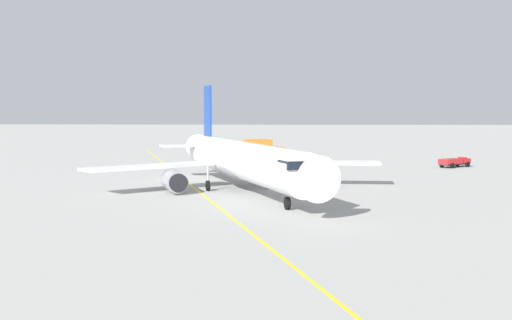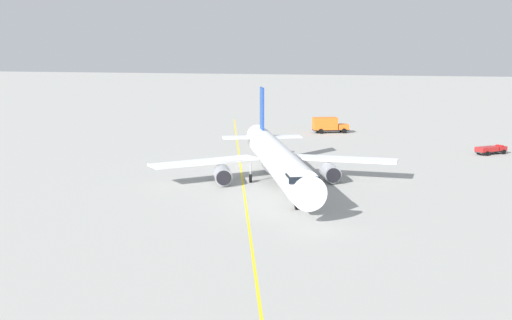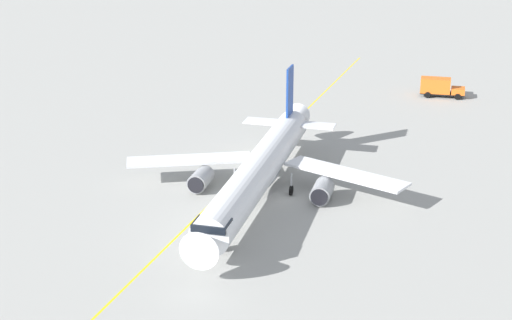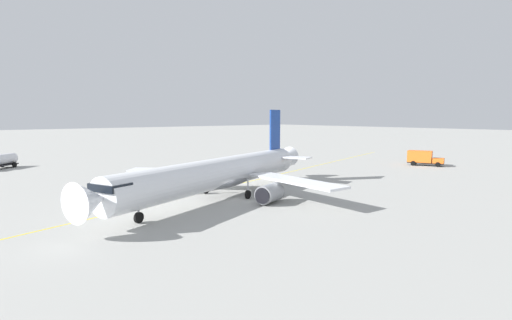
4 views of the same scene
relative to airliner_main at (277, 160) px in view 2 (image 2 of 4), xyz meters
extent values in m
plane|color=#9E9E99|center=(1.39, -0.01, -3.08)|extent=(600.00, 600.00, 0.00)
cylinder|color=white|center=(0.18, -0.49, 0.19)|extent=(15.70, 34.84, 3.82)
cone|color=white|center=(6.64, -18.39, 0.19)|extent=(4.43, 4.05, 3.63)
cone|color=white|center=(-6.39, 17.69, 0.49)|extent=(4.41, 4.86, 3.25)
cube|color=black|center=(5.89, -16.32, 1.05)|extent=(3.87, 3.36, 0.70)
ellipsoid|color=slate|center=(-0.43, 1.19, -0.86)|extent=(7.59, 13.24, 2.10)
cube|color=#193D93|center=(-5.15, 14.27, 5.22)|extent=(1.31, 3.09, 6.24)
cube|color=white|center=(-2.03, 15.40, 0.95)|extent=(5.69, 4.18, 0.20)
cube|color=white|center=(-8.27, 13.14, 0.95)|extent=(5.69, 4.18, 0.20)
cube|color=white|center=(7.74, 5.61, -0.48)|extent=(14.70, 4.14, 0.28)
cube|color=white|center=(-9.54, -0.62, -0.48)|extent=(12.97, 12.34, 0.28)
cylinder|color=gray|center=(6.52, 2.56, -1.83)|extent=(3.30, 4.13, 2.21)
cylinder|color=black|center=(7.15, 0.82, -1.83)|extent=(1.82, 0.78, 1.88)
cylinder|color=gray|center=(-6.65, -2.19, -1.83)|extent=(3.30, 4.13, 2.21)
cylinder|color=black|center=(-6.02, -3.93, -1.83)|extent=(1.82, 0.78, 1.88)
cylinder|color=#9EA0A5|center=(4.78, -13.23, -1.50)|extent=(0.20, 0.20, 2.05)
cylinder|color=black|center=(4.78, -13.23, -2.53)|extent=(0.66, 1.14, 1.10)
cylinder|color=#9EA0A5|center=(2.68, 2.31, -1.50)|extent=(0.20, 0.20, 2.05)
cylinder|color=black|center=(2.68, 2.31, -2.53)|extent=(0.66, 1.14, 1.10)
cylinder|color=#9EA0A5|center=(-3.54, 0.07, -1.50)|extent=(0.20, 0.20, 2.05)
cylinder|color=black|center=(-3.54, 0.07, -2.53)|extent=(0.66, 1.14, 1.10)
cube|color=#232326|center=(29.24, 31.07, -2.60)|extent=(5.16, 4.72, 0.20)
cube|color=red|center=(30.69, 32.31, -2.17)|extent=(2.43, 2.45, 0.65)
cube|color=black|center=(31.23, 32.77, -2.08)|extent=(1.06, 1.22, 0.36)
cube|color=red|center=(28.54, 30.48, -2.15)|extent=(3.94, 3.74, 0.70)
cube|color=red|center=(30.69, 32.31, -1.75)|extent=(1.29, 1.36, 0.16)
cylinder|color=black|center=(30.09, 33.00, -2.70)|extent=(0.76, 0.71, 0.76)
cylinder|color=black|center=(31.28, 31.61, -2.70)|extent=(0.76, 0.71, 0.76)
cylinder|color=black|center=(27.32, 30.63, -2.70)|extent=(0.76, 0.71, 0.76)
cylinder|color=black|center=(28.50, 29.24, -2.70)|extent=(0.76, 0.71, 0.76)
cube|color=#232326|center=(0.57, 52.32, -2.48)|extent=(7.39, 4.52, 0.20)
cube|color=orange|center=(2.89, 53.21, -1.88)|extent=(2.88, 3.09, 1.00)
cube|color=black|center=(3.79, 53.55, -1.73)|extent=(0.82, 1.98, 0.56)
cube|color=orange|center=(-0.52, 51.90, -1.18)|extent=(5.35, 4.03, 2.40)
cylinder|color=black|center=(2.44, 54.37, -2.58)|extent=(1.03, 0.62, 1.00)
cylinder|color=black|center=(3.33, 52.04, -2.58)|extent=(1.03, 0.62, 1.00)
cylinder|color=black|center=(-2.00, 52.67, -2.58)|extent=(1.03, 0.62, 1.00)
cylinder|color=black|center=(-1.11, 50.34, -2.58)|extent=(1.03, 0.62, 1.00)
cube|color=yellow|center=(-5.03, 1.63, -3.08)|extent=(39.41, 140.68, 0.01)
camera|label=1|loc=(4.80, -72.45, 5.53)|focal=49.18mm
camera|label=2|loc=(16.96, -86.15, 14.95)|focal=48.84mm
camera|label=3|loc=(44.98, -66.14, 29.89)|focal=54.16mm
camera|label=4|loc=(41.79, -29.51, 7.45)|focal=28.32mm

